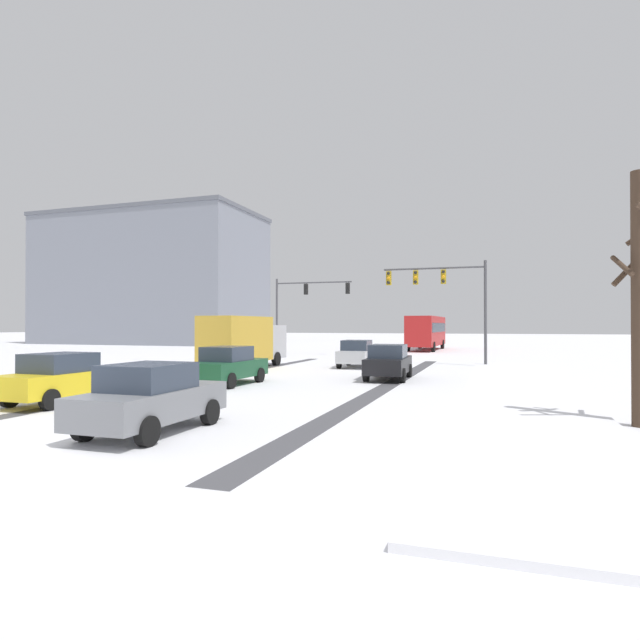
{
  "coord_description": "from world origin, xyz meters",
  "views": [
    {
      "loc": [
        9.16,
        -8.47,
        2.52
      ],
      "look_at": [
        0.0,
        19.04,
        2.8
      ],
      "focal_mm": 29.47,
      "sensor_mm": 36.0,
      "label": 1
    }
  ],
  "objects_px": {
    "traffic_signal_far_left": "(302,300)",
    "car_yellow_cab_fourth": "(62,378)",
    "car_silver_lead": "(357,353)",
    "traffic_signal_near_right": "(443,289)",
    "box_truck_delivery": "(244,340)",
    "bus_oncoming": "(427,330)",
    "car_dark_green_third": "(228,365)",
    "office_building_far_left_block": "(152,279)",
    "car_grey_fifth": "(151,398)",
    "car_black_second": "(388,362)"
  },
  "relations": [
    {
      "from": "traffic_signal_near_right",
      "to": "car_dark_green_third",
      "type": "relative_size",
      "value": 1.57
    },
    {
      "from": "car_dark_green_third",
      "to": "bus_oncoming",
      "type": "relative_size",
      "value": 0.38
    },
    {
      "from": "car_yellow_cab_fourth",
      "to": "box_truck_delivery",
      "type": "height_order",
      "value": "box_truck_delivery"
    },
    {
      "from": "box_truck_delivery",
      "to": "traffic_signal_near_right",
      "type": "bearing_deg",
      "value": 28.04
    },
    {
      "from": "traffic_signal_far_left",
      "to": "box_truck_delivery",
      "type": "xyz_separation_m",
      "value": [
        1.51,
        -13.95,
        -3.04
      ]
    },
    {
      "from": "car_silver_lead",
      "to": "traffic_signal_far_left",
      "type": "bearing_deg",
      "value": 124.25
    },
    {
      "from": "car_black_second",
      "to": "car_dark_green_third",
      "type": "height_order",
      "value": "same"
    },
    {
      "from": "car_silver_lead",
      "to": "car_dark_green_third",
      "type": "xyz_separation_m",
      "value": [
        -2.85,
        -10.71,
        0.0
      ]
    },
    {
      "from": "car_silver_lead",
      "to": "car_yellow_cab_fourth",
      "type": "xyz_separation_m",
      "value": [
        -5.4,
        -17.09,
        0.0
      ]
    },
    {
      "from": "car_black_second",
      "to": "box_truck_delivery",
      "type": "xyz_separation_m",
      "value": [
        -9.28,
        3.73,
        0.82
      ]
    },
    {
      "from": "traffic_signal_far_left",
      "to": "box_truck_delivery",
      "type": "height_order",
      "value": "traffic_signal_far_left"
    },
    {
      "from": "traffic_signal_near_right",
      "to": "car_dark_green_third",
      "type": "height_order",
      "value": "traffic_signal_near_right"
    },
    {
      "from": "traffic_signal_far_left",
      "to": "office_building_far_left_block",
      "type": "bearing_deg",
      "value": 146.17
    },
    {
      "from": "traffic_signal_near_right",
      "to": "car_silver_lead",
      "type": "distance_m",
      "value": 6.94
    },
    {
      "from": "car_yellow_cab_fourth",
      "to": "office_building_far_left_block",
      "type": "xyz_separation_m",
      "value": [
        -31.83,
        48.15,
        8.03
      ]
    },
    {
      "from": "traffic_signal_far_left",
      "to": "car_yellow_cab_fourth",
      "type": "height_order",
      "value": "traffic_signal_far_left"
    },
    {
      "from": "car_silver_lead",
      "to": "car_grey_fifth",
      "type": "xyz_separation_m",
      "value": [
        0.17,
        -20.07,
        0.0
      ]
    },
    {
      "from": "bus_oncoming",
      "to": "car_dark_green_third",
      "type": "bearing_deg",
      "value": -96.94
    },
    {
      "from": "car_yellow_cab_fourth",
      "to": "office_building_far_left_block",
      "type": "bearing_deg",
      "value": 123.47
    },
    {
      "from": "office_building_far_left_block",
      "to": "car_silver_lead",
      "type": "bearing_deg",
      "value": -39.83
    },
    {
      "from": "car_yellow_cab_fourth",
      "to": "box_truck_delivery",
      "type": "relative_size",
      "value": 0.56
    },
    {
      "from": "car_grey_fifth",
      "to": "bus_oncoming",
      "type": "relative_size",
      "value": 0.37
    },
    {
      "from": "car_dark_green_third",
      "to": "office_building_far_left_block",
      "type": "bearing_deg",
      "value": 129.46
    },
    {
      "from": "traffic_signal_far_left",
      "to": "box_truck_delivery",
      "type": "bearing_deg",
      "value": -83.81
    },
    {
      "from": "car_yellow_cab_fourth",
      "to": "box_truck_delivery",
      "type": "xyz_separation_m",
      "value": [
        -0.74,
        14.38,
        0.82
      ]
    },
    {
      "from": "traffic_signal_near_right",
      "to": "box_truck_delivery",
      "type": "distance_m",
      "value": 12.76
    },
    {
      "from": "traffic_signal_far_left",
      "to": "car_dark_green_third",
      "type": "bearing_deg",
      "value": -77.68
    },
    {
      "from": "car_black_second",
      "to": "bus_oncoming",
      "type": "distance_m",
      "value": 29.79
    },
    {
      "from": "car_grey_fifth",
      "to": "box_truck_delivery",
      "type": "bearing_deg",
      "value": 109.96
    },
    {
      "from": "traffic_signal_near_right",
      "to": "car_grey_fifth",
      "type": "height_order",
      "value": "traffic_signal_near_right"
    },
    {
      "from": "car_dark_green_third",
      "to": "office_building_far_left_block",
      "type": "height_order",
      "value": "office_building_far_left_block"
    },
    {
      "from": "car_silver_lead",
      "to": "bus_oncoming",
      "type": "relative_size",
      "value": 0.38
    },
    {
      "from": "car_silver_lead",
      "to": "car_black_second",
      "type": "relative_size",
      "value": 1.0
    },
    {
      "from": "car_grey_fifth",
      "to": "office_building_far_left_block",
      "type": "height_order",
      "value": "office_building_far_left_block"
    },
    {
      "from": "office_building_far_left_block",
      "to": "bus_oncoming",
      "type": "bearing_deg",
      "value": -11.43
    },
    {
      "from": "car_yellow_cab_fourth",
      "to": "office_building_far_left_block",
      "type": "relative_size",
      "value": 0.14
    },
    {
      "from": "traffic_signal_far_left",
      "to": "car_dark_green_third",
      "type": "distance_m",
      "value": 22.79
    },
    {
      "from": "car_silver_lead",
      "to": "car_dark_green_third",
      "type": "distance_m",
      "value": 11.08
    },
    {
      "from": "car_grey_fifth",
      "to": "bus_oncoming",
      "type": "bearing_deg",
      "value": 88.52
    },
    {
      "from": "car_silver_lead",
      "to": "car_grey_fifth",
      "type": "relative_size",
      "value": 1.02
    },
    {
      "from": "car_dark_green_third",
      "to": "office_building_far_left_block",
      "type": "distance_m",
      "value": 54.68
    },
    {
      "from": "traffic_signal_far_left",
      "to": "traffic_signal_near_right",
      "type": "bearing_deg",
      "value": -33.25
    },
    {
      "from": "car_silver_lead",
      "to": "car_dark_green_third",
      "type": "height_order",
      "value": "same"
    },
    {
      "from": "car_silver_lead",
      "to": "car_yellow_cab_fourth",
      "type": "relative_size",
      "value": 1.01
    },
    {
      "from": "car_silver_lead",
      "to": "car_yellow_cab_fourth",
      "type": "bearing_deg",
      "value": -107.53
    },
    {
      "from": "car_silver_lead",
      "to": "bus_oncoming",
      "type": "height_order",
      "value": "bus_oncoming"
    },
    {
      "from": "car_dark_green_third",
      "to": "car_grey_fifth",
      "type": "bearing_deg",
      "value": -72.12
    },
    {
      "from": "traffic_signal_far_left",
      "to": "box_truck_delivery",
      "type": "distance_m",
      "value": 14.36
    },
    {
      "from": "traffic_signal_near_right",
      "to": "bus_oncoming",
      "type": "distance_m",
      "value": 20.67
    },
    {
      "from": "box_truck_delivery",
      "to": "car_yellow_cab_fourth",
      "type": "bearing_deg",
      "value": -87.07
    }
  ]
}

